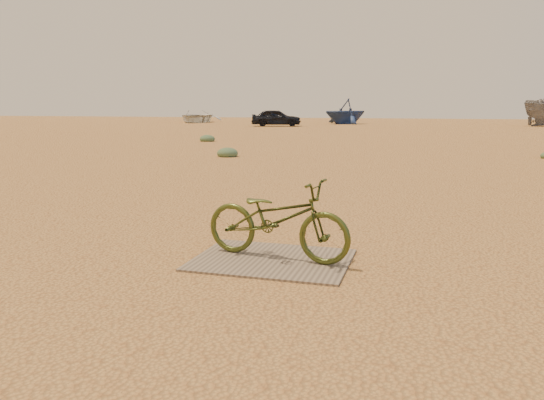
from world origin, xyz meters
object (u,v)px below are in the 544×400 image
(bicycle, at_px, (277,219))
(boat_far_left, at_px, (345,111))
(car, at_px, (276,118))
(boat_near_left, at_px, (196,116))
(plywood_board, at_px, (272,260))

(bicycle, relative_size, boat_far_left, 0.38)
(car, xyz_separation_m, boat_near_left, (-9.43, 6.43, -0.08))
(plywood_board, relative_size, car, 0.42)
(car, height_order, boat_near_left, car)
(bicycle, xyz_separation_m, boat_far_left, (-5.36, 39.79, 0.63))
(bicycle, bearing_deg, boat_near_left, 34.32)
(bicycle, height_order, car, car)
(car, distance_m, boat_near_left, 11.41)
(plywood_board, height_order, car, car)
(car, bearing_deg, boat_near_left, 41.16)
(boat_far_left, bearing_deg, car, -79.96)
(boat_near_left, bearing_deg, plywood_board, -70.81)
(boat_near_left, height_order, boat_far_left, boat_far_left)
(plywood_board, distance_m, boat_far_left, 40.20)
(boat_near_left, bearing_deg, car, -40.50)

